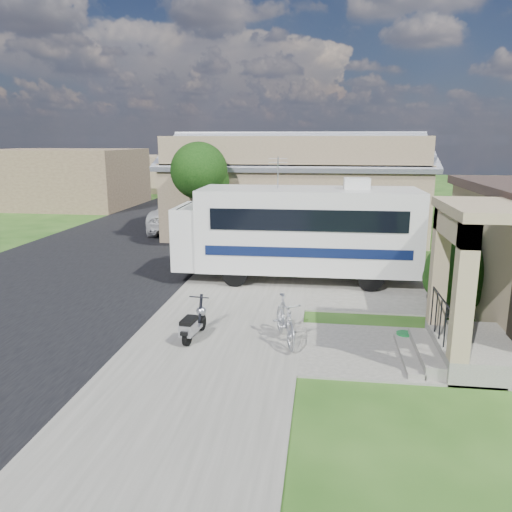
# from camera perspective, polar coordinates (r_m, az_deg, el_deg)

# --- Properties ---
(ground) EXTENTS (120.00, 120.00, 0.00)m
(ground) POSITION_cam_1_polar(r_m,az_deg,el_deg) (12.64, 0.73, -8.39)
(ground) COLOR #1F4412
(street_slab) EXTENTS (9.00, 80.00, 0.02)m
(street_slab) POSITION_cam_1_polar(r_m,az_deg,el_deg) (23.89, -14.36, 1.55)
(street_slab) COLOR black
(street_slab) RESTS_ON ground
(sidewalk_slab) EXTENTS (4.00, 80.00, 0.06)m
(sidewalk_slab) POSITION_cam_1_polar(r_m,az_deg,el_deg) (22.29, 1.33, 1.20)
(sidewalk_slab) COLOR #65645B
(sidewalk_slab) RESTS_ON ground
(driveway_slab) EXTENTS (7.00, 6.00, 0.05)m
(driveway_slab) POSITION_cam_1_polar(r_m,az_deg,el_deg) (16.82, 7.70, -2.91)
(driveway_slab) COLOR #65645B
(driveway_slab) RESTS_ON ground
(walk_slab) EXTENTS (4.00, 3.00, 0.05)m
(walk_slab) POSITION_cam_1_polar(r_m,az_deg,el_deg) (11.73, 15.05, -10.49)
(walk_slab) COLOR #65645B
(walk_slab) RESTS_ON ground
(warehouse) EXTENTS (12.50, 8.40, 5.04)m
(warehouse) POSITION_cam_1_polar(r_m,az_deg,el_deg) (25.82, 4.57, 7.20)
(warehouse) COLOR brown
(warehouse) RESTS_ON ground
(distant_bldg_far) EXTENTS (10.00, 8.00, 4.00)m
(distant_bldg_far) POSITION_cam_1_polar(r_m,az_deg,el_deg) (38.48, -21.12, 8.33)
(distant_bldg_far) COLOR brown
(distant_bldg_far) RESTS_ON ground
(distant_bldg_near) EXTENTS (8.00, 7.00, 3.20)m
(distant_bldg_near) POSITION_cam_1_polar(r_m,az_deg,el_deg) (48.63, -12.17, 9.26)
(distant_bldg_near) COLOR brown
(distant_bldg_near) RESTS_ON ground
(street_tree_a) EXTENTS (2.44, 2.40, 4.58)m
(street_tree_a) POSITION_cam_1_polar(r_m,az_deg,el_deg) (21.39, -6.22, 9.33)
(street_tree_a) COLOR black
(street_tree_a) RESTS_ON ground
(street_tree_b) EXTENTS (2.44, 2.40, 4.73)m
(street_tree_b) POSITION_cam_1_polar(r_m,az_deg,el_deg) (31.17, -1.76, 10.83)
(street_tree_b) COLOR black
(street_tree_b) RESTS_ON ground
(street_tree_c) EXTENTS (2.44, 2.40, 4.42)m
(street_tree_c) POSITION_cam_1_polar(r_m,az_deg,el_deg) (40.08, 0.40, 10.94)
(street_tree_c) COLOR black
(street_tree_c) RESTS_ON ground
(motorhome) EXTENTS (7.95, 2.70, 4.06)m
(motorhome) POSITION_cam_1_polar(r_m,az_deg,el_deg) (16.60, 4.91, 3.04)
(motorhome) COLOR silver
(motorhome) RESTS_ON ground
(shrub) EXTENTS (1.99, 1.90, 2.44)m
(shrub) POSITION_cam_1_polar(r_m,az_deg,el_deg) (14.58, 22.38, -1.31)
(shrub) COLOR black
(shrub) RESTS_ON ground
(scooter) EXTENTS (0.50, 1.40, 0.92)m
(scooter) POSITION_cam_1_polar(r_m,az_deg,el_deg) (11.87, -7.22, -7.78)
(scooter) COLOR black
(scooter) RESTS_ON ground
(bicycle) EXTENTS (1.01, 1.86, 1.08)m
(bicycle) POSITION_cam_1_polar(r_m,az_deg,el_deg) (11.60, 3.35, -7.58)
(bicycle) COLOR #A3A4AB
(bicycle) RESTS_ON ground
(pickup_truck) EXTENTS (3.74, 6.39, 1.67)m
(pickup_truck) POSITION_cam_1_polar(r_m,az_deg,el_deg) (26.62, -8.59, 4.77)
(pickup_truck) COLOR silver
(pickup_truck) RESTS_ON ground
(van) EXTENTS (3.32, 6.22, 1.71)m
(van) POSITION_cam_1_polar(r_m,az_deg,el_deg) (33.31, -6.05, 6.54)
(van) COLOR silver
(van) RESTS_ON ground
(garden_hose) EXTENTS (0.38, 0.38, 0.17)m
(garden_hose) POSITION_cam_1_polar(r_m,az_deg,el_deg) (12.44, 16.59, -8.89)
(garden_hose) COLOR #13622A
(garden_hose) RESTS_ON ground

